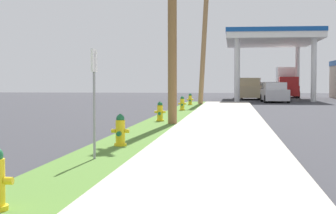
{
  "coord_description": "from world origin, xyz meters",
  "views": [
    {
      "loc": [
        3.36,
        -2.64,
        1.61
      ],
      "look_at": [
        1.47,
        14.0,
        0.86
      ],
      "focal_mm": 60.39,
      "sensor_mm": 36.0,
      "label": 1
    }
  ],
  "objects_px": {
    "fire_hydrant_third": "(160,113)",
    "street_sign_post": "(94,80)",
    "fire_hydrant_second": "(120,132)",
    "car_white_by_near_pump": "(267,91)",
    "truck_red_at_forecourt": "(287,83)",
    "fire_hydrant_fourth": "(182,104)",
    "utility_pole_background": "(205,29)",
    "fire_hydrant_fifth": "(190,100)",
    "car_silver_by_far_pump": "(275,93)",
    "truck_tan_on_apron": "(250,89)"
  },
  "relations": [
    {
      "from": "fire_hydrant_third",
      "to": "fire_hydrant_fourth",
      "type": "bearing_deg",
      "value": 89.15
    },
    {
      "from": "fire_hydrant_fourth",
      "to": "utility_pole_background",
      "type": "relative_size",
      "value": 0.08
    },
    {
      "from": "truck_tan_on_apron",
      "to": "car_silver_by_far_pump",
      "type": "bearing_deg",
      "value": -76.74
    },
    {
      "from": "fire_hydrant_third",
      "to": "fire_hydrant_second",
      "type": "bearing_deg",
      "value": -89.05
    },
    {
      "from": "utility_pole_background",
      "to": "truck_red_at_forecourt",
      "type": "height_order",
      "value": "utility_pole_background"
    },
    {
      "from": "fire_hydrant_third",
      "to": "fire_hydrant_fifth",
      "type": "bearing_deg",
      "value": 89.93
    },
    {
      "from": "utility_pole_background",
      "to": "car_white_by_near_pump",
      "type": "bearing_deg",
      "value": 73.22
    },
    {
      "from": "car_white_by_near_pump",
      "to": "car_silver_by_far_pump",
      "type": "xyz_separation_m",
      "value": [
        -0.04,
        -10.5,
        0.0
      ]
    },
    {
      "from": "fire_hydrant_third",
      "to": "street_sign_post",
      "type": "relative_size",
      "value": 0.35
    },
    {
      "from": "car_white_by_near_pump",
      "to": "car_silver_by_far_pump",
      "type": "relative_size",
      "value": 1.0
    },
    {
      "from": "fire_hydrant_fifth",
      "to": "car_white_by_near_pump",
      "type": "distance_m",
      "value": 20.06
    },
    {
      "from": "fire_hydrant_fourth",
      "to": "utility_pole_background",
      "type": "height_order",
      "value": "utility_pole_background"
    },
    {
      "from": "utility_pole_background",
      "to": "street_sign_post",
      "type": "xyz_separation_m",
      "value": [
        -0.78,
        -27.52,
        -3.5
      ]
    },
    {
      "from": "car_white_by_near_pump",
      "to": "truck_tan_on_apron",
      "type": "height_order",
      "value": "truck_tan_on_apron"
    },
    {
      "from": "fire_hydrant_fifth",
      "to": "utility_pole_background",
      "type": "relative_size",
      "value": 0.08
    },
    {
      "from": "car_white_by_near_pump",
      "to": "truck_red_at_forecourt",
      "type": "distance_m",
      "value": 4.59
    },
    {
      "from": "fire_hydrant_fifth",
      "to": "truck_red_at_forecourt",
      "type": "relative_size",
      "value": 0.12
    },
    {
      "from": "fire_hydrant_third",
      "to": "truck_tan_on_apron",
      "type": "bearing_deg",
      "value": 81.96
    },
    {
      "from": "fire_hydrant_fifth",
      "to": "street_sign_post",
      "type": "height_order",
      "value": "street_sign_post"
    },
    {
      "from": "fire_hydrant_fifth",
      "to": "fire_hydrant_third",
      "type": "bearing_deg",
      "value": -90.07
    },
    {
      "from": "fire_hydrant_fifth",
      "to": "utility_pole_background",
      "type": "bearing_deg",
      "value": 64.96
    },
    {
      "from": "utility_pole_background",
      "to": "street_sign_post",
      "type": "height_order",
      "value": "utility_pole_background"
    },
    {
      "from": "car_white_by_near_pump",
      "to": "truck_red_at_forecourt",
      "type": "relative_size",
      "value": 0.71
    },
    {
      "from": "street_sign_post",
      "to": "car_silver_by_far_pump",
      "type": "relative_size",
      "value": 0.46
    },
    {
      "from": "street_sign_post",
      "to": "fire_hydrant_second",
      "type": "bearing_deg",
      "value": 88.31
    },
    {
      "from": "street_sign_post",
      "to": "fire_hydrant_fourth",
      "type": "bearing_deg",
      "value": 89.85
    },
    {
      "from": "fire_hydrant_third",
      "to": "street_sign_post",
      "type": "distance_m",
      "value": 10.61
    },
    {
      "from": "fire_hydrant_second",
      "to": "utility_pole_background",
      "type": "distance_m",
      "value": 25.75
    },
    {
      "from": "street_sign_post",
      "to": "truck_red_at_forecourt",
      "type": "xyz_separation_m",
      "value": [
        8.26,
        48.78,
        -0.15
      ]
    },
    {
      "from": "fire_hydrant_fourth",
      "to": "fire_hydrant_fifth",
      "type": "height_order",
      "value": "same"
    },
    {
      "from": "truck_red_at_forecourt",
      "to": "truck_tan_on_apron",
      "type": "bearing_deg",
      "value": -118.42
    },
    {
      "from": "fire_hydrant_fifth",
      "to": "car_silver_by_far_pump",
      "type": "height_order",
      "value": "car_silver_by_far_pump"
    },
    {
      "from": "utility_pole_background",
      "to": "truck_tan_on_apron",
      "type": "xyz_separation_m",
      "value": [
        3.52,
        13.94,
        -4.22
      ]
    },
    {
      "from": "fire_hydrant_second",
      "to": "truck_red_at_forecourt",
      "type": "relative_size",
      "value": 0.12
    },
    {
      "from": "street_sign_post",
      "to": "truck_tan_on_apron",
      "type": "xyz_separation_m",
      "value": [
        4.29,
        41.46,
        -0.72
      ]
    },
    {
      "from": "street_sign_post",
      "to": "car_silver_by_far_pump",
      "type": "height_order",
      "value": "street_sign_post"
    },
    {
      "from": "fire_hydrant_fifth",
      "to": "truck_tan_on_apron",
      "type": "bearing_deg",
      "value": 74.54
    },
    {
      "from": "truck_red_at_forecourt",
      "to": "fire_hydrant_fifth",
      "type": "bearing_deg",
      "value": -109.83
    },
    {
      "from": "street_sign_post",
      "to": "car_white_by_near_pump",
      "type": "relative_size",
      "value": 0.47
    },
    {
      "from": "fire_hydrant_second",
      "to": "fire_hydrant_third",
      "type": "distance_m",
      "value": 8.34
    },
    {
      "from": "fire_hydrant_fourth",
      "to": "truck_red_at_forecourt",
      "type": "xyz_separation_m",
      "value": [
        8.21,
        30.01,
        1.04
      ]
    },
    {
      "from": "fire_hydrant_fourth",
      "to": "truck_tan_on_apron",
      "type": "relative_size",
      "value": 0.13
    },
    {
      "from": "truck_tan_on_apron",
      "to": "truck_red_at_forecourt",
      "type": "bearing_deg",
      "value": 61.58
    },
    {
      "from": "fire_hydrant_fourth",
      "to": "car_silver_by_far_pump",
      "type": "xyz_separation_m",
      "value": [
        5.92,
        15.59,
        0.28
      ]
    },
    {
      "from": "street_sign_post",
      "to": "car_white_by_near_pump",
      "type": "distance_m",
      "value": 45.26
    },
    {
      "from": "fire_hydrant_third",
      "to": "truck_red_at_forecourt",
      "type": "xyz_separation_m",
      "value": [
        8.33,
        38.23,
        1.04
      ]
    },
    {
      "from": "street_sign_post",
      "to": "truck_tan_on_apron",
      "type": "distance_m",
      "value": 41.69
    },
    {
      "from": "fire_hydrant_third",
      "to": "utility_pole_background",
      "type": "distance_m",
      "value": 17.63
    },
    {
      "from": "fire_hydrant_third",
      "to": "fire_hydrant_fourth",
      "type": "distance_m",
      "value": 8.22
    },
    {
      "from": "fire_hydrant_third",
      "to": "street_sign_post",
      "type": "bearing_deg",
      "value": -89.6
    }
  ]
}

